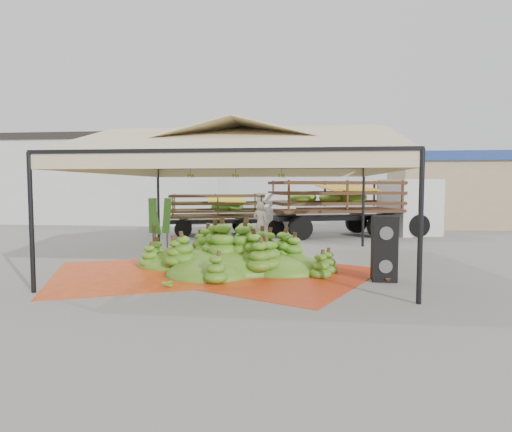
# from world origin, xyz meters

# --- Properties ---
(ground) EXTENTS (90.00, 90.00, 0.00)m
(ground) POSITION_xyz_m (0.00, 0.00, 0.00)
(ground) COLOR slate
(ground) RESTS_ON ground
(canopy_tent) EXTENTS (8.10, 8.10, 4.00)m
(canopy_tent) POSITION_xyz_m (0.00, 0.00, 3.30)
(canopy_tent) COLOR black
(canopy_tent) RESTS_ON ground
(building_white) EXTENTS (14.30, 6.30, 5.40)m
(building_white) POSITION_xyz_m (-10.00, 14.00, 2.71)
(building_white) COLOR silver
(building_white) RESTS_ON ground
(building_tan) EXTENTS (6.30, 5.30, 4.10)m
(building_tan) POSITION_xyz_m (10.00, 13.00, 2.07)
(building_tan) COLOR tan
(building_tan) RESTS_ON ground
(tarp_left) EXTENTS (6.03, 5.91, 0.01)m
(tarp_left) POSITION_xyz_m (-2.30, -1.75, 0.01)
(tarp_left) COLOR #EC4D16
(tarp_left) RESTS_ON ground
(tarp_right) EXTENTS (5.97, 6.07, 0.01)m
(tarp_right) POSITION_xyz_m (1.04, -1.65, 0.01)
(tarp_right) COLOR red
(tarp_right) RESTS_ON ground
(banana_heap) EXTENTS (6.27, 5.39, 1.23)m
(banana_heap) POSITION_xyz_m (-0.21, -0.77, 0.61)
(banana_heap) COLOR #336F17
(banana_heap) RESTS_ON ground
(hand_yellow_a) EXTENTS (0.44, 0.36, 0.19)m
(hand_yellow_a) POSITION_xyz_m (-0.43, -1.50, 0.10)
(hand_yellow_a) COLOR gold
(hand_yellow_a) RESTS_ON ground
(hand_yellow_b) EXTENTS (0.51, 0.47, 0.19)m
(hand_yellow_b) POSITION_xyz_m (-0.23, -1.61, 0.09)
(hand_yellow_b) COLOR #B28523
(hand_yellow_b) RESTS_ON ground
(hand_red_a) EXTENTS (0.45, 0.38, 0.18)m
(hand_red_a) POSITION_xyz_m (3.70, -2.12, 0.09)
(hand_red_a) COLOR #512312
(hand_red_a) RESTS_ON ground
(hand_red_b) EXTENTS (0.47, 0.40, 0.19)m
(hand_red_b) POSITION_xyz_m (3.70, -1.04, 0.10)
(hand_red_b) COLOR maroon
(hand_red_b) RESTS_ON ground
(hand_green) EXTENTS (0.54, 0.46, 0.22)m
(hand_green) POSITION_xyz_m (-1.37, -3.19, 0.11)
(hand_green) COLOR #477618
(hand_green) RESTS_ON ground
(hanging_bunches) EXTENTS (3.24, 0.24, 0.20)m
(hanging_bunches) POSITION_xyz_m (-0.46, 1.38, 2.62)
(hanging_bunches) COLOR #367B19
(hanging_bunches) RESTS_ON ground
(speaker_stack) EXTENTS (0.58, 0.51, 1.58)m
(speaker_stack) POSITION_xyz_m (3.70, -1.99, 0.79)
(speaker_stack) COLOR black
(speaker_stack) RESTS_ON ground
(banana_leaves) EXTENTS (0.96, 1.36, 3.70)m
(banana_leaves) POSITION_xyz_m (-3.49, 2.40, 0.00)
(banana_leaves) COLOR #29691C
(banana_leaves) RESTS_ON ground
(vendor) EXTENTS (0.72, 0.61, 1.70)m
(vendor) POSITION_xyz_m (0.12, 3.73, 0.85)
(vendor) COLOR gray
(vendor) RESTS_ON ground
(truck_left) EXTENTS (6.02, 3.36, 1.96)m
(truck_left) POSITION_xyz_m (-1.36, 7.35, 1.21)
(truck_left) COLOR #453117
(truck_left) RESTS_ON ground
(truck_right) EXTENTS (8.01, 4.85, 2.60)m
(truck_right) POSITION_xyz_m (4.40, 7.75, 1.60)
(truck_right) COLOR #4A2F18
(truck_right) RESTS_ON ground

